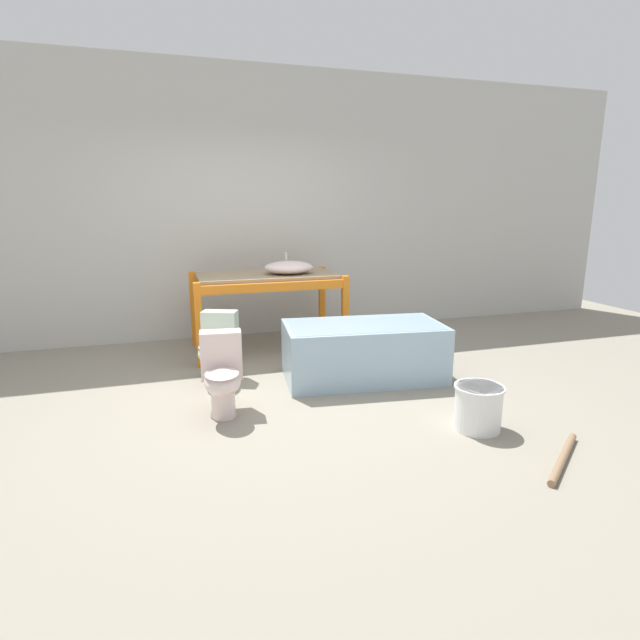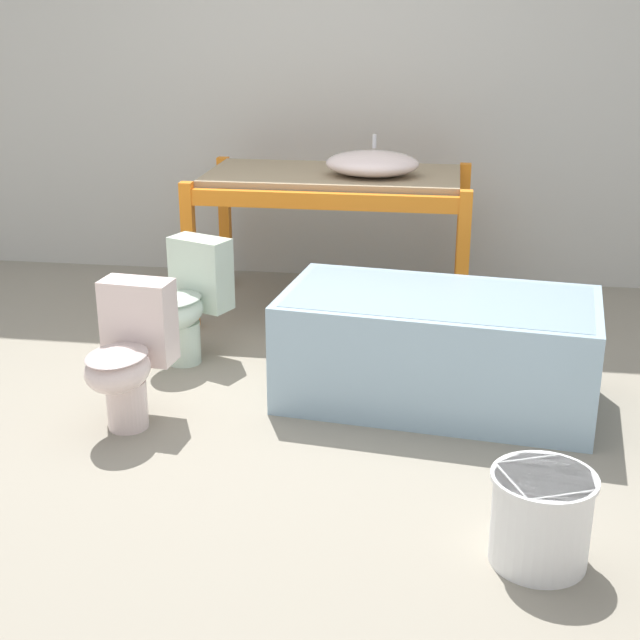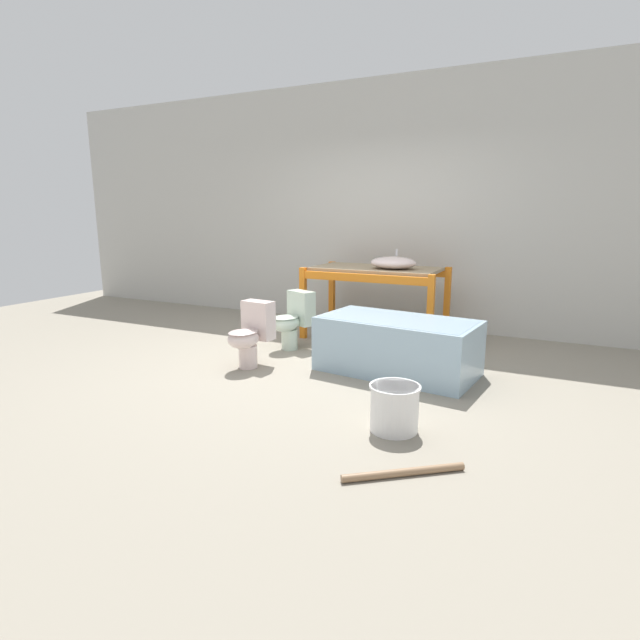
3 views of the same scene
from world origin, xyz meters
name	(u,v)px [view 2 (image 2 of 3)]	position (x,y,z in m)	size (l,w,h in m)	color
ground_plane	(250,407)	(0.00, 0.00, 0.00)	(12.00, 12.00, 0.00)	gray
warehouse_wall_rear	(319,36)	(0.00, 2.23, 1.60)	(10.80, 0.08, 3.20)	beige
shelving_rack	(333,194)	(0.20, 1.44, 0.74)	(1.63, 0.90, 0.86)	orange
sink_basin	(372,164)	(0.44, 1.36, 0.94)	(0.54, 0.42, 0.22)	silver
bathtub_main	(438,341)	(0.87, 0.22, 0.30)	(1.54, 0.92, 0.53)	#99B7CC
toilet_near	(128,354)	(-0.50, -0.23, 0.34)	(0.35, 0.51, 0.64)	silver
toilet_far	(187,299)	(-0.45, 0.54, 0.34)	(0.46, 0.56, 0.64)	silver
bucket_white	(541,517)	(1.25, -1.05, 0.17)	(0.36, 0.36, 0.33)	white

